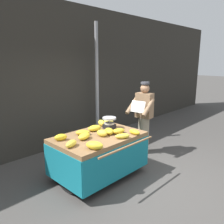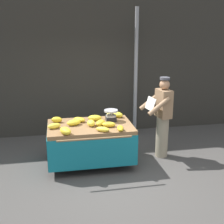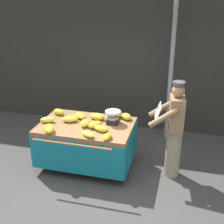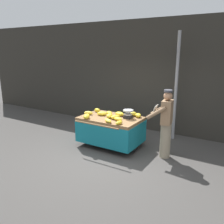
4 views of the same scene
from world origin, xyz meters
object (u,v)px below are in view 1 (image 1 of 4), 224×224
(banana_bunch_8, at_px, (119,131))
(banana_bunch_10, at_px, (135,132))
(street_pole, at_px, (97,84))
(banana_bunch_1, at_px, (95,128))
(weighing_scale, at_px, (109,123))
(banana_bunch_0, at_px, (109,131))
(banana_bunch_11, at_px, (102,133))
(banana_bunch_5, at_px, (123,136))
(vendor_person, at_px, (144,118))
(banana_bunch_4, at_px, (102,123))
(banana_bunch_12, at_px, (95,145))
(banana_bunch_2, at_px, (84,136))
(banana_cart, at_px, (99,147))
(banana_bunch_3, at_px, (61,137))
(banana_bunch_6, at_px, (71,144))
(banana_bunch_7, at_px, (108,122))
(banana_bunch_9, at_px, (83,132))

(banana_bunch_8, bearing_deg, banana_bunch_10, -55.59)
(street_pole, xyz_separation_m, banana_bunch_1, (-1.18, -1.23, -0.68))
(weighing_scale, xyz_separation_m, banana_bunch_0, (-0.25, -0.25, -0.06))
(banana_bunch_8, xyz_separation_m, banana_bunch_11, (-0.33, 0.11, 0.01))
(banana_bunch_5, bearing_deg, vendor_person, 21.36)
(banana_bunch_4, bearing_deg, banana_bunch_12, -138.06)
(banana_bunch_2, height_order, banana_bunch_11, banana_bunch_11)
(banana_bunch_10, bearing_deg, banana_bunch_0, 131.29)
(street_pole, xyz_separation_m, banana_bunch_0, (-1.12, -1.57, -0.68))
(banana_bunch_8, height_order, banana_bunch_10, banana_bunch_8)
(banana_cart, height_order, banana_bunch_4, banana_bunch_4)
(banana_bunch_4, distance_m, banana_bunch_8, 0.62)
(street_pole, bearing_deg, banana_bunch_4, -128.42)
(banana_cart, bearing_deg, banana_bunch_8, -29.33)
(banana_cart, distance_m, banana_bunch_3, 0.75)
(banana_bunch_0, relative_size, banana_bunch_5, 1.01)
(banana_bunch_1, relative_size, banana_bunch_4, 1.14)
(banana_bunch_6, distance_m, banana_bunch_12, 0.40)
(banana_bunch_1, height_order, banana_bunch_8, banana_bunch_1)
(street_pole, height_order, banana_bunch_3, street_pole)
(weighing_scale, xyz_separation_m, banana_bunch_11, (-0.44, -0.25, -0.06))
(banana_bunch_3, xyz_separation_m, banana_bunch_12, (0.15, -0.72, 0.01))
(banana_bunch_3, height_order, banana_bunch_5, banana_bunch_3)
(banana_bunch_6, relative_size, banana_bunch_12, 0.90)
(banana_cart, xyz_separation_m, banana_bunch_10, (0.51, -0.44, 0.27))
(banana_bunch_6, bearing_deg, banana_bunch_12, -60.25)
(banana_bunch_1, distance_m, banana_bunch_7, 0.53)
(banana_bunch_6, bearing_deg, weighing_scale, 13.08)
(banana_bunch_6, xyz_separation_m, banana_bunch_12, (0.20, -0.34, 0.01))
(banana_bunch_4, bearing_deg, banana_bunch_1, -154.60)
(banana_bunch_0, xyz_separation_m, banana_bunch_1, (-0.06, 0.34, 0.00))
(banana_bunch_3, bearing_deg, banana_bunch_10, -31.97)
(banana_bunch_1, distance_m, banana_bunch_2, 0.50)
(street_pole, height_order, banana_bunch_12, street_pole)
(banana_bunch_7, relative_size, banana_bunch_11, 1.05)
(banana_bunch_2, height_order, banana_bunch_12, banana_bunch_12)
(banana_cart, relative_size, banana_bunch_0, 6.28)
(banana_bunch_2, bearing_deg, banana_bunch_11, -19.67)
(banana_bunch_9, bearing_deg, banana_bunch_2, -122.73)
(banana_bunch_5, relative_size, banana_bunch_7, 1.15)
(banana_cart, xyz_separation_m, banana_bunch_7, (0.64, 0.39, 0.28))
(banana_bunch_8, distance_m, banana_bunch_12, 0.87)
(banana_bunch_7, bearing_deg, street_pole, 58.49)
(banana_bunch_1, relative_size, banana_bunch_3, 1.26)
(banana_bunch_0, bearing_deg, banana_bunch_12, -152.13)
(banana_bunch_12, bearing_deg, weighing_scale, 32.93)
(weighing_scale, height_order, banana_bunch_4, weighing_scale)
(banana_bunch_2, bearing_deg, banana_bunch_6, -160.33)
(weighing_scale, relative_size, banana_bunch_2, 0.99)
(banana_bunch_5, distance_m, banana_bunch_12, 0.68)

